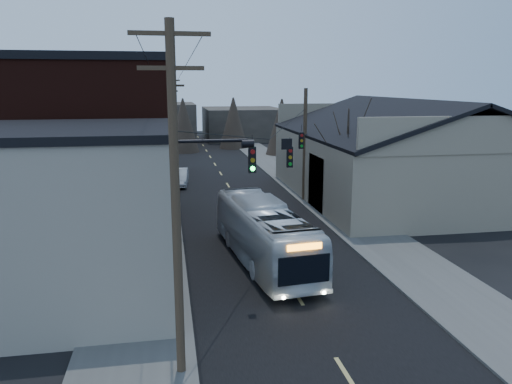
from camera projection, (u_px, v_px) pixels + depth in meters
The scene contains 13 objects.
road_surface at pixel (231, 190), 42.28m from camera, with size 9.00×110.00×0.02m, color black.
sidewalk_left at pixel (153, 192), 41.15m from camera, with size 4.00×110.00×0.12m, color #474744.
sidewalk_right at pixel (305, 187), 43.39m from camera, with size 4.00×110.00×0.12m, color #474744.
building_clapboard at pixel (72, 220), 19.79m from camera, with size 8.00×8.00×7.00m, color gray.
building_brick at pixel (86, 149), 29.88m from camera, with size 10.00×12.00×10.00m, color black.
building_left_far at pixel (119, 143), 45.68m from camera, with size 9.00×14.00×7.00m, color #2F2A26.
warehouse at pixel (403, 163), 39.14m from camera, with size 16.16×20.60×7.73m.
building_far_left at pixel (161, 124), 74.29m from camera, with size 10.00×12.00×6.00m, color #2F2A26.
building_far_right at pixel (242, 123), 81.44m from camera, with size 12.00×14.00×5.00m, color #2F2A26.
bare_tree at pixel (347, 164), 33.02m from camera, with size 0.40×0.40×7.20m, color black.
utility_lines at pixel (197, 140), 35.06m from camera, with size 11.24×45.28×10.50m.
bus at pixel (264, 233), 24.82m from camera, with size 2.53×10.80×3.01m, color silver.
parked_car at pixel (179, 177), 43.97m from camera, with size 1.57×4.51×1.49m, color #B7BABF.
Camera 1 is at (-5.18, -11.09, 8.77)m, focal length 35.00 mm.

